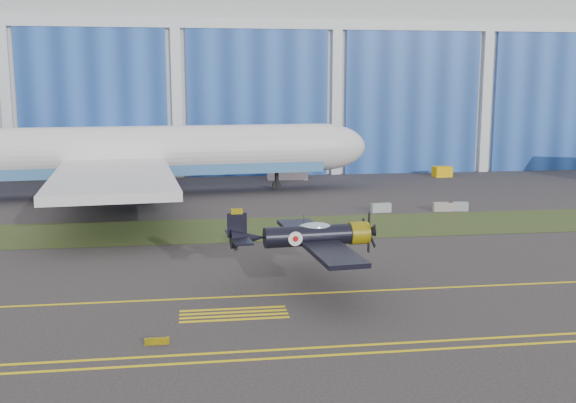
{
  "coord_description": "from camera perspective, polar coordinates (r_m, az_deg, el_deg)",
  "views": [
    {
      "loc": [
        -20.04,
        -43.89,
        12.58
      ],
      "look_at": [
        -13.07,
        5.23,
        3.94
      ],
      "focal_mm": 42.0,
      "sensor_mm": 36.0,
      "label": 1
    }
  ],
  "objects": [
    {
      "name": "ground",
      "position": [
        49.86,
        15.98,
        -5.13
      ],
      "size": [
        260.0,
        260.0,
        0.0
      ],
      "primitive_type": "plane",
      "color": "#393333",
      "rests_on": "ground"
    },
    {
      "name": "grass_median",
      "position": [
        62.53,
        10.8,
        -1.89
      ],
      "size": [
        260.0,
        10.0,
        0.02
      ],
      "primitive_type": "cube",
      "color": "#475128",
      "rests_on": "ground"
    },
    {
      "name": "hangar",
      "position": [
        117.42,
        1.78,
        11.03
      ],
      "size": [
        220.0,
        45.7,
        30.0
      ],
      "color": "silver",
      "rests_on": "ground"
    },
    {
      "name": "taxiway_centreline",
      "position": [
        45.52,
        18.54,
        -6.68
      ],
      "size": [
        200.0,
        0.2,
        0.02
      ],
      "primitive_type": "cube",
      "color": "yellow",
      "rests_on": "ground"
    },
    {
      "name": "hold_short_ladder",
      "position": [
        37.99,
        -4.6,
        -9.48
      ],
      "size": [
        6.0,
        2.4,
        0.02
      ],
      "primitive_type": null,
      "color": "yellow",
      "rests_on": "ground"
    },
    {
      "name": "guard_board_left",
      "position": [
        34.27,
        -11.02,
        -11.53
      ],
      "size": [
        1.2,
        0.15,
        0.35
      ],
      "primitive_type": "cube",
      "color": "yellow",
      "rests_on": "ground"
    },
    {
      "name": "warbird",
      "position": [
        41.75,
        1.74,
        -2.91
      ],
      "size": [
        11.65,
        13.62,
        3.77
      ],
      "rotation": [
        0.0,
        0.0,
        0.09
      ],
      "color": "black",
      "rests_on": "ground"
    },
    {
      "name": "jetliner",
      "position": [
        78.62,
        -13.93,
        8.62
      ],
      "size": [
        69.42,
        60.6,
        22.5
      ],
      "rotation": [
        0.0,
        0.0,
        0.09
      ],
      "color": "silver",
      "rests_on": "ground"
    },
    {
      "name": "shipping_container",
      "position": [
        90.47,
        -0.05,
        2.63
      ],
      "size": [
        5.46,
        2.44,
        2.32
      ],
      "primitive_type": "cube",
      "rotation": [
        0.0,
        0.0,
        -0.06
      ],
      "color": "silver",
      "rests_on": "ground"
    },
    {
      "name": "tug",
      "position": [
        95.36,
        12.92,
        2.48
      ],
      "size": [
        2.64,
        1.84,
        1.44
      ],
      "primitive_type": "cube",
      "rotation": [
        0.0,
        0.0,
        0.13
      ],
      "color": "#F8B709",
      "rests_on": "ground"
    },
    {
      "name": "barrier_a",
      "position": [
        67.73,
        7.88,
        -0.53
      ],
      "size": [
        2.06,
        0.82,
        0.9
      ],
      "primitive_type": "cube",
      "rotation": [
        0.0,
        0.0,
        0.11
      ],
      "color": "#8F9C97",
      "rests_on": "ground"
    },
    {
      "name": "barrier_b",
      "position": [
        69.45,
        12.99,
        -0.44
      ],
      "size": [
        2.03,
        0.7,
        0.9
      ],
      "primitive_type": "cube",
      "rotation": [
        0.0,
        0.0,
        -0.05
      ],
      "color": "gray",
      "rests_on": "ground"
    },
    {
      "name": "barrier_c",
      "position": [
        69.97,
        14.18,
        -0.41
      ],
      "size": [
        2.07,
        0.89,
        0.9
      ],
      "primitive_type": "cube",
      "rotation": [
        0.0,
        0.0,
        -0.15
      ],
      "color": "gray",
      "rests_on": "ground"
    }
  ]
}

